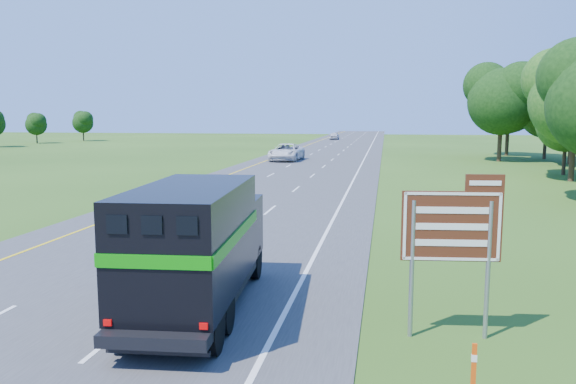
% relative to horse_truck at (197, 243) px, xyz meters
% --- Properties ---
extents(road, '(15.00, 260.00, 0.04)m').
position_rel_horse_truck_xyz_m(road, '(-3.21, 45.98, -1.84)').
color(road, '#38383A').
rests_on(road, ground).
extents(lane_markings, '(11.15, 260.00, 0.01)m').
position_rel_horse_truck_xyz_m(lane_markings, '(-3.21, 45.98, -1.82)').
color(lane_markings, yellow).
rests_on(lane_markings, road).
extents(horse_truck, '(2.95, 7.85, 3.41)m').
position_rel_horse_truck_xyz_m(horse_truck, '(0.00, 0.00, 0.00)').
color(horse_truck, black).
rests_on(horse_truck, road).
extents(white_suv, '(3.48, 7.09, 1.94)m').
position_rel_horse_truck_xyz_m(white_suv, '(-6.45, 49.77, -0.86)').
color(white_suv, silver).
rests_on(white_suv, road).
extents(far_car, '(1.90, 4.71, 1.60)m').
position_rel_horse_truck_xyz_m(far_car, '(-6.27, 108.02, -1.02)').
color(far_car, '#B8B8BF').
rests_on(far_car, road).
extents(exit_sign, '(2.27, 0.31, 3.86)m').
position_rel_horse_truck_xyz_m(exit_sign, '(6.37, -0.64, 0.64)').
color(exit_sign, gray).
rests_on(exit_sign, ground).
extents(delineator, '(0.10, 0.05, 1.19)m').
position_rel_horse_truck_xyz_m(delineator, '(6.43, -3.85, -1.23)').
color(delineator, '#E5440C').
rests_on(delineator, ground).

